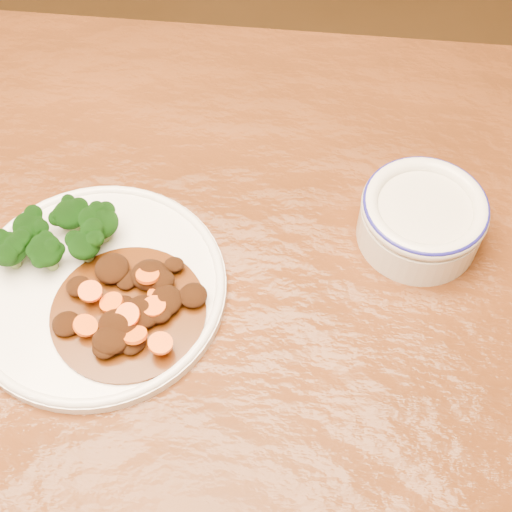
{
  "coord_description": "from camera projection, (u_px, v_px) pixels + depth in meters",
  "views": [
    {
      "loc": [
        0.18,
        -0.4,
        1.41
      ],
      "look_at": [
        0.15,
        0.04,
        0.77
      ],
      "focal_mm": 50.0,
      "sensor_mm": 36.0,
      "label": 1
    }
  ],
  "objects": [
    {
      "name": "mince_stew",
      "position": [
        131.0,
        307.0,
        0.74
      ],
      "size": [
        0.16,
        0.16,
        0.03
      ],
      "color": "#482007",
      "rests_on": "dinner_plate"
    },
    {
      "name": "dinner_plate",
      "position": [
        97.0,
        288.0,
        0.76
      ],
      "size": [
        0.28,
        0.28,
        0.02
      ],
      "rotation": [
        0.0,
        0.0,
        0.41
      ],
      "color": "white",
      "rests_on": "dining_table"
    },
    {
      "name": "ground",
      "position": [
        176.0,
        487.0,
        1.4
      ],
      "size": [
        4.0,
        4.0,
        0.0
      ],
      "primitive_type": "plane",
      "color": "#402810",
      "rests_on": "ground"
    },
    {
      "name": "broccoli_florets",
      "position": [
        55.0,
        237.0,
        0.76
      ],
      "size": [
        0.13,
        0.09,
        0.05
      ],
      "color": "#7F9E52",
      "rests_on": "dinner_plate"
    },
    {
      "name": "dining_table",
      "position": [
        124.0,
        322.0,
        0.84
      ],
      "size": [
        1.55,
        0.98,
        0.75
      ],
      "rotation": [
        0.0,
        0.0,
        -0.06
      ],
      "color": "#5A2A0F",
      "rests_on": "ground"
    },
    {
      "name": "dip_bowl",
      "position": [
        422.0,
        217.0,
        0.79
      ],
      "size": [
        0.14,
        0.14,
        0.06
      ],
      "rotation": [
        0.0,
        0.0,
        0.01
      ],
      "color": "silver",
      "rests_on": "dining_table"
    }
  ]
}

